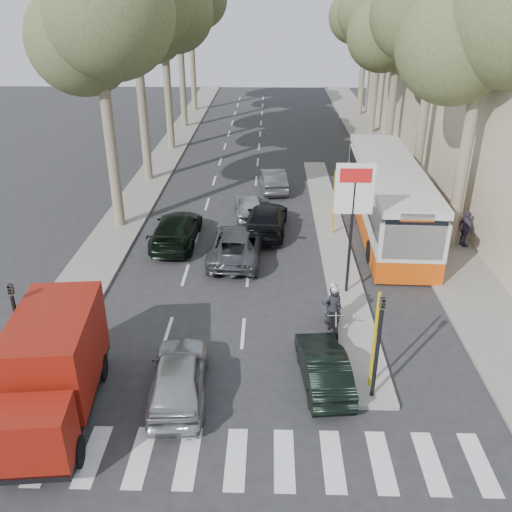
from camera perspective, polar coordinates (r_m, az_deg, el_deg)
The scene contains 26 objects.
ground at distance 18.55m, azimuth 1.16°, elevation -11.61°, with size 120.00×120.00×0.00m, color #28282B.
sidewalk_right at distance 42.15m, azimuth 13.42°, elevation 9.77°, with size 3.20×70.00×0.12m, color gray.
median_left at distance 44.89m, azimuth -8.98°, elevation 11.13°, with size 2.40×64.00×0.12m, color gray.
traffic_island at distance 28.24m, azimuth 7.97°, elevation 2.25°, with size 1.50×26.00×0.16m, color gray.
building_far at distance 51.21m, azimuth 20.51°, elevation 20.75°, with size 11.00×20.00×16.00m, color #B7A88E.
billboard at distance 21.37m, azimuth 10.15°, elevation 4.68°, with size 1.50×12.10×5.60m.
traffic_light_island at distance 16.20m, azimuth 12.87°, elevation -7.78°, with size 0.16×0.41×3.60m.
traffic_light_left at distance 18.00m, azimuth -23.91°, elevation -5.89°, with size 0.16×0.41×3.60m.
tree_l_a at distance 27.97m, azimuth -16.20°, elevation 23.14°, with size 7.40×7.20×14.10m.
tree_l_c at distance 43.54m, azimuth -9.61°, elevation 23.96°, with size 7.40×7.20×13.71m.
tree_l_e at distance 59.36m, azimuth -6.86°, elevation 25.23°, with size 7.40×7.20×14.49m.
tree_r_a at distance 26.45m, azimuth 23.47°, elevation 22.02°, with size 7.40×7.20×14.10m.
tree_r_c at distance 41.83m, azimuth 15.19°, elevation 22.93°, with size 7.40×7.20×13.32m.
tree_r_e at distance 57.56m, azimuth 11.82°, elevation 24.54°, with size 7.40×7.20×14.10m.
silver_hatchback at distance 17.16m, azimuth -8.17°, elevation -12.42°, with size 1.72×4.28×1.46m, color #A6A9AE.
dark_hatchback at distance 17.68m, azimuth 7.12°, elevation -11.46°, with size 1.33×3.81×1.25m, color black.
queue_car_a at distance 25.35m, azimuth -2.04°, elevation 1.20°, with size 2.33×5.04×1.40m, color #4B4D53.
queue_car_b at distance 28.20m, azimuth 1.08°, elevation 3.91°, with size 2.05×5.04×1.46m, color black.
queue_car_c at distance 30.18m, azimuth -0.70°, elevation 5.27°, with size 1.55×3.84×1.31m, color #B0B4B9.
queue_car_d at distance 34.56m, azimuth 1.80°, elevation 8.04°, with size 1.46×4.18×1.38m, color #505458.
queue_car_e at distance 27.20m, azimuth -8.40°, elevation 2.82°, with size 2.10×5.16×1.50m, color black.
red_truck at distance 16.91m, azimuth -20.61°, elevation -11.01°, with size 2.70×5.87×3.03m.
city_bus at distance 29.19m, azimuth 13.74°, elevation 6.23°, with size 3.30×13.22×3.46m.
motorcycle at distance 20.26m, azimuth 8.05°, elevation -5.39°, with size 0.81×2.23×1.89m.
pedestrian_near at distance 28.13m, azimuth 21.21°, elevation 2.66°, with size 1.05×0.51×1.80m, color #3C344E.
pedestrian_far at distance 28.35m, azimuth 20.16°, elevation 2.92°, with size 1.10×0.49×1.71m, color #64574B.
Camera 1 is at (0.03, -14.71, 11.31)m, focal length 38.00 mm.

